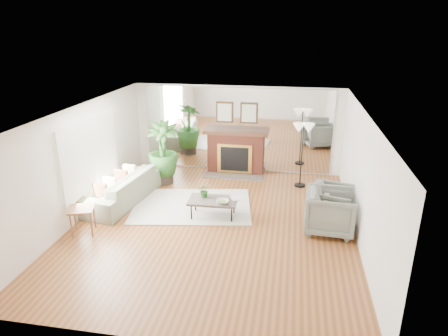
% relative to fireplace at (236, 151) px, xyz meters
% --- Properties ---
extents(ground, '(7.00, 7.00, 0.00)m').
position_rel_fireplace_xyz_m(ground, '(0.00, -3.26, -0.66)').
color(ground, brown).
rests_on(ground, ground).
extents(wall_left, '(0.02, 7.00, 2.50)m').
position_rel_fireplace_xyz_m(wall_left, '(-2.99, -3.26, 0.59)').
color(wall_left, white).
rests_on(wall_left, ground).
extents(wall_right, '(0.02, 7.00, 2.50)m').
position_rel_fireplace_xyz_m(wall_right, '(2.99, -3.26, 0.59)').
color(wall_right, white).
rests_on(wall_right, ground).
extents(wall_back, '(6.00, 0.02, 2.50)m').
position_rel_fireplace_xyz_m(wall_back, '(0.00, 0.23, 0.59)').
color(wall_back, white).
rests_on(wall_back, ground).
extents(mirror_panel, '(5.40, 0.04, 2.40)m').
position_rel_fireplace_xyz_m(mirror_panel, '(0.00, 0.21, 0.59)').
color(mirror_panel, silver).
rests_on(mirror_panel, wall_back).
extents(window_panel, '(0.04, 2.40, 1.50)m').
position_rel_fireplace_xyz_m(window_panel, '(-2.96, -2.86, 0.69)').
color(window_panel, '#B2E09E').
rests_on(window_panel, wall_left).
extents(fireplace, '(1.85, 0.83, 2.05)m').
position_rel_fireplace_xyz_m(fireplace, '(0.00, 0.00, 0.00)').
color(fireplace, maroon).
rests_on(fireplace, ground).
extents(area_rug, '(3.06, 2.41, 0.03)m').
position_rel_fireplace_xyz_m(area_rug, '(-0.69, -2.48, -0.64)').
color(area_rug, beige).
rests_on(area_rug, ground).
extents(coffee_table, '(1.10, 0.67, 0.43)m').
position_rel_fireplace_xyz_m(coffee_table, '(-0.08, -2.93, -0.26)').
color(coffee_table, '#60544C').
rests_on(coffee_table, ground).
extents(sofa, '(1.27, 2.53, 0.71)m').
position_rel_fireplace_xyz_m(sofa, '(-2.45, -2.50, -0.30)').
color(sofa, gray).
rests_on(sofa, ground).
extents(armchair_back, '(1.17, 1.15, 0.85)m').
position_rel_fireplace_xyz_m(armchair_back, '(2.52, -2.76, -0.23)').
color(armchair_back, gray).
rests_on(armchair_back, ground).
extents(armchair_front, '(1.05, 1.02, 0.91)m').
position_rel_fireplace_xyz_m(armchair_front, '(2.46, -3.14, -0.21)').
color(armchair_front, gray).
rests_on(armchair_front, ground).
extents(side_table, '(0.63, 0.63, 0.56)m').
position_rel_fireplace_xyz_m(side_table, '(-2.61, -4.10, -0.19)').
color(side_table, '#95603B').
rests_on(side_table, ground).
extents(potted_ficus, '(1.02, 1.02, 1.71)m').
position_rel_fireplace_xyz_m(potted_ficus, '(-1.81, -1.13, 0.25)').
color(potted_ficus, '#2A241F').
rests_on(potted_ficus, ground).
extents(floor_lamp, '(0.56, 0.31, 1.73)m').
position_rel_fireplace_xyz_m(floor_lamp, '(1.87, -0.73, 0.82)').
color(floor_lamp, black).
rests_on(floor_lamp, ground).
extents(tabletop_plant, '(0.33, 0.30, 0.31)m').
position_rel_fireplace_xyz_m(tabletop_plant, '(-0.29, -2.83, -0.07)').
color(tabletop_plant, '#356826').
rests_on(tabletop_plant, coffee_table).
extents(fruit_bowl, '(0.29, 0.29, 0.07)m').
position_rel_fireplace_xyz_m(fruit_bowl, '(0.16, -3.08, -0.19)').
color(fruit_bowl, '#95603B').
rests_on(fruit_bowl, coffee_table).
extents(book, '(0.32, 0.36, 0.02)m').
position_rel_fireplace_xyz_m(book, '(0.32, -2.83, -0.22)').
color(book, '#95603B').
rests_on(book, coffee_table).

